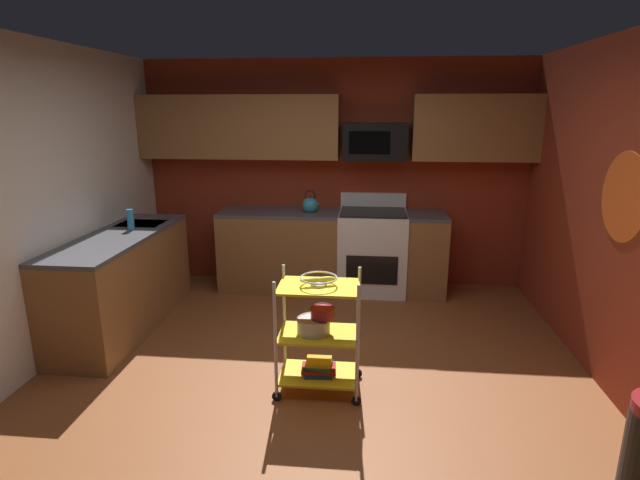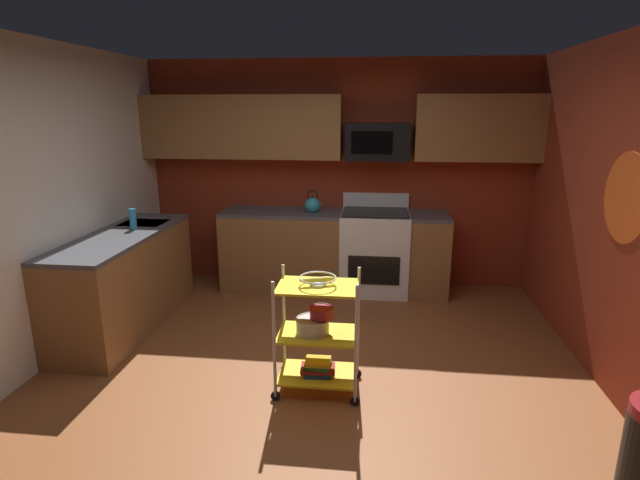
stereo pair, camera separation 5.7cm
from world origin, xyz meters
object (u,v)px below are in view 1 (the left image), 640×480
(microwave, at_px, (375,142))
(book_stack, at_px, (319,367))
(dish_soap_bottle, at_px, (130,220))
(rolling_cart, at_px, (319,334))
(kettle, at_px, (310,205))
(oven_range, at_px, (372,251))
(mixing_bowl_small, at_px, (322,312))
(fruit_bowl, at_px, (319,279))
(mixing_bowl_large, at_px, (314,325))

(microwave, bearing_deg, book_stack, -99.91)
(dish_soap_bottle, bearing_deg, rolling_cart, -30.13)
(kettle, bearing_deg, rolling_cart, -81.72)
(microwave, distance_m, kettle, 1.00)
(oven_range, bearing_deg, kettle, -179.69)
(rolling_cart, relative_size, book_stack, 3.44)
(oven_range, relative_size, dish_soap_bottle, 5.50)
(mixing_bowl_small, bearing_deg, dish_soap_bottle, 150.54)
(fruit_bowl, bearing_deg, mixing_bowl_small, 33.21)
(dish_soap_bottle, bearing_deg, mixing_bowl_small, -29.46)
(oven_range, distance_m, rolling_cart, 2.19)
(microwave, xyz_separation_m, kettle, (-0.71, -0.11, -0.70))
(mixing_bowl_small, xyz_separation_m, kettle, (-0.34, 2.14, 0.38))
(mixing_bowl_large, xyz_separation_m, dish_soap_bottle, (-1.90, 1.12, 0.50))
(oven_range, xyz_separation_m, mixing_bowl_small, (-0.37, -2.14, 0.14))
(oven_range, distance_m, mixing_bowl_small, 2.18)
(fruit_bowl, distance_m, dish_soap_bottle, 2.24)
(kettle, bearing_deg, dish_soap_bottle, -147.60)
(book_stack, xyz_separation_m, kettle, (-0.31, 2.15, 0.82))
(mixing_bowl_large, bearing_deg, book_stack, -0.00)
(rolling_cart, xyz_separation_m, mixing_bowl_large, (-0.04, 0.00, 0.07))
(rolling_cart, xyz_separation_m, book_stack, (0.00, -0.00, -0.27))
(oven_range, relative_size, mixing_bowl_large, 4.37)
(mixing_bowl_large, height_order, book_stack, mixing_bowl_large)
(mixing_bowl_small, bearing_deg, mixing_bowl_large, -165.74)
(book_stack, relative_size, kettle, 1.01)
(mixing_bowl_large, bearing_deg, microwave, 79.14)
(mixing_bowl_small, bearing_deg, book_stack, -146.79)
(book_stack, relative_size, dish_soap_bottle, 1.33)
(book_stack, bearing_deg, mixing_bowl_large, 180.00)
(oven_range, xyz_separation_m, microwave, (-0.00, 0.10, 1.22))
(microwave, relative_size, fruit_bowl, 2.57)
(microwave, relative_size, book_stack, 2.63)
(microwave, height_order, fruit_bowl, microwave)
(mixing_bowl_large, xyz_separation_m, mixing_bowl_small, (0.06, 0.02, 0.10))
(fruit_bowl, height_order, dish_soap_bottle, dish_soap_bottle)
(mixing_bowl_large, distance_m, mixing_bowl_small, 0.12)
(fruit_bowl, relative_size, book_stack, 1.02)
(mixing_bowl_large, bearing_deg, dish_soap_bottle, 149.37)
(kettle, xyz_separation_m, dish_soap_bottle, (-1.62, -1.03, 0.02))
(mixing_bowl_large, bearing_deg, oven_range, 78.61)
(mixing_bowl_large, distance_m, book_stack, 0.34)
(fruit_bowl, distance_m, mixing_bowl_small, 0.26)
(kettle, bearing_deg, mixing_bowl_small, -81.01)
(fruit_bowl, height_order, kettle, kettle)
(fruit_bowl, relative_size, mixing_bowl_small, 1.49)
(microwave, bearing_deg, mixing_bowl_small, -99.37)
(dish_soap_bottle, bearing_deg, mixing_bowl_large, -30.63)
(microwave, xyz_separation_m, mixing_bowl_small, (-0.37, -2.24, -1.08))
(rolling_cart, height_order, mixing_bowl_large, rolling_cart)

